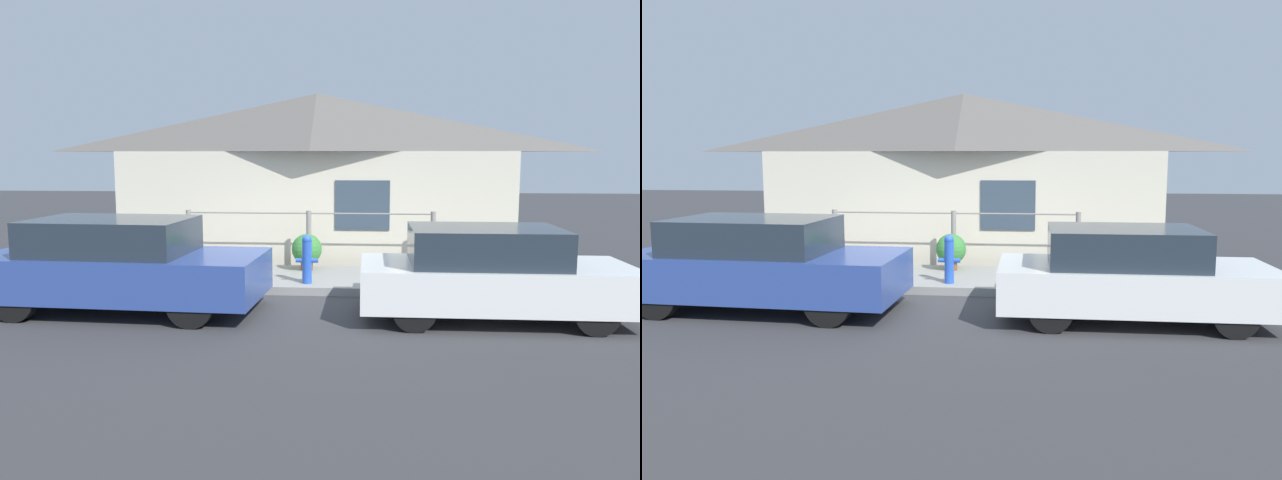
% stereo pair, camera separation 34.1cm
% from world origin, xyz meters
% --- Properties ---
extents(ground_plane, '(60.00, 60.00, 0.00)m').
position_xyz_m(ground_plane, '(0.00, 0.00, 0.00)').
color(ground_plane, '#38383A').
extents(sidewalk, '(24.00, 2.12, 0.14)m').
position_xyz_m(sidewalk, '(0.00, 1.06, 0.07)').
color(sidewalk, gray).
rests_on(sidewalk, ground_plane).
extents(house, '(8.63, 2.23, 3.64)m').
position_xyz_m(house, '(0.00, 3.52, 2.85)').
color(house, beige).
rests_on(house, ground_plane).
extents(fence, '(4.90, 0.10, 1.11)m').
position_xyz_m(fence, '(0.00, 1.97, 0.75)').
color(fence, gray).
rests_on(fence, sidewalk).
extents(car_left, '(4.19, 1.94, 1.39)m').
position_xyz_m(car_left, '(-2.47, -1.23, 0.70)').
color(car_left, '#2D4793').
rests_on(car_left, ground_plane).
extents(car_right, '(3.77, 1.73, 1.31)m').
position_xyz_m(car_right, '(2.93, -1.23, 0.65)').
color(car_right, white).
rests_on(car_right, ground_plane).
extents(fire_hydrant, '(0.38, 0.17, 0.84)m').
position_xyz_m(fire_hydrant, '(0.14, 0.36, 0.58)').
color(fire_hydrant, blue).
rests_on(fire_hydrant, sidewalk).
extents(potted_plant_near_hydrant, '(0.58, 0.58, 0.70)m').
position_xyz_m(potted_plant_near_hydrant, '(-0.00, 1.59, 0.53)').
color(potted_plant_near_hydrant, brown).
rests_on(potted_plant_near_hydrant, sidewalk).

